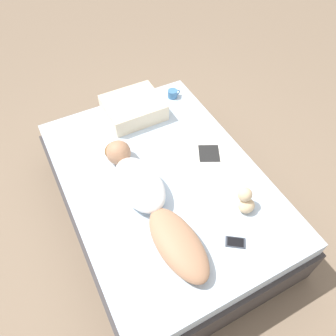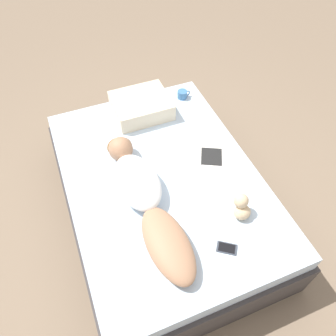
% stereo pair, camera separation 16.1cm
% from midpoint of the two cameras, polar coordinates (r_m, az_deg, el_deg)
% --- Properties ---
extents(ground_plane, '(12.00, 12.00, 0.00)m').
position_cam_midpoint_polar(ground_plane, '(3.01, -2.39, -7.96)').
color(ground_plane, '#7A6651').
extents(bed, '(1.51, 2.11, 0.54)m').
position_cam_midpoint_polar(bed, '(2.78, -2.57, -5.09)').
color(bed, '#383333').
rests_on(bed, ground_plane).
extents(person, '(0.36, 1.32, 0.20)m').
position_cam_midpoint_polar(person, '(2.35, -5.54, -5.12)').
color(person, '#A37556').
rests_on(person, bed).
extents(open_magazine, '(0.58, 0.47, 0.01)m').
position_cam_midpoint_polar(open_magazine, '(2.70, 2.86, 2.42)').
color(open_magazine, silver).
rests_on(open_magazine, bed).
extents(coffee_mug, '(0.13, 0.09, 0.08)m').
position_cam_midpoint_polar(coffee_mug, '(3.22, -0.63, 12.77)').
color(coffee_mug, teal).
rests_on(coffee_mug, bed).
extents(cell_phone, '(0.15, 0.14, 0.01)m').
position_cam_midpoint_polar(cell_phone, '(2.28, 9.64, -12.73)').
color(cell_phone, '#333842').
rests_on(cell_phone, bed).
extents(plush_toy, '(0.12, 0.15, 0.19)m').
position_cam_midpoint_polar(plush_toy, '(2.36, 11.47, -5.67)').
color(plush_toy, '#D1B289').
rests_on(plush_toy, bed).
extents(pillow, '(0.50, 0.43, 0.16)m').
position_cam_midpoint_polar(pillow, '(3.03, -7.59, 10.31)').
color(pillow, beige).
rests_on(pillow, bed).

